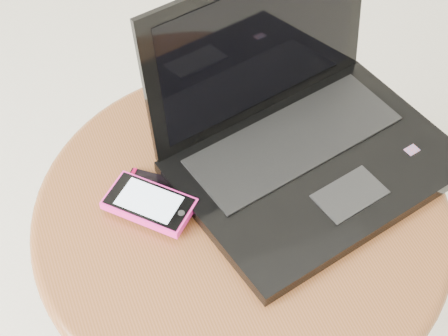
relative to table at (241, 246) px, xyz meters
name	(u,v)px	position (x,y,z in m)	size (l,w,h in m)	color
table	(241,246)	(0.00, 0.00, 0.00)	(0.59, 0.59, 0.47)	#542B10
laptop	(300,132)	(0.12, 0.06, 0.15)	(0.44, 0.38, 0.26)	black
phone_black	(159,192)	(-0.10, 0.06, 0.11)	(0.11, 0.11, 0.01)	black
phone_pink	(149,204)	(-0.12, 0.04, 0.12)	(0.13, 0.13, 0.01)	#FC259B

